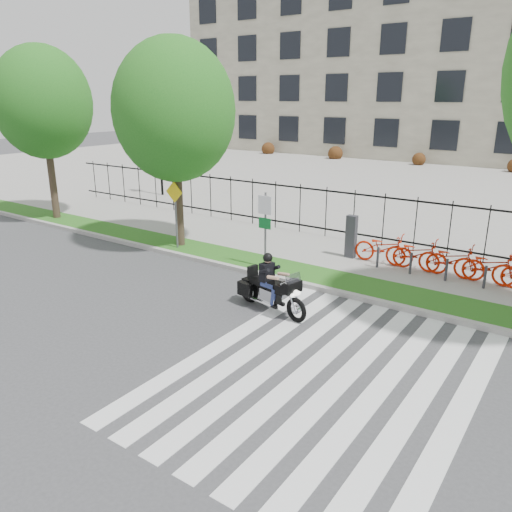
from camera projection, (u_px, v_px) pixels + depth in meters
The scene contains 14 objects.
ground at pixel (162, 318), 13.08m from camera, with size 120.00×120.00×0.00m, color #3A3B3D.
curb at pixel (252, 272), 16.26m from camera, with size 60.00×0.20×0.15m, color #9D9A94.
grass_verge at pixel (267, 265), 16.92m from camera, with size 60.00×1.50×0.15m, color #1A5515.
sidewalk at pixel (303, 248), 18.87m from camera, with size 60.00×3.50×0.15m, color gray.
plaza at pixel (437, 185), 32.58m from camera, with size 80.00×34.00×0.10m, color gray.
crosswalk_stripes at pixel (327, 374), 10.45m from camera, with size 5.70×8.00×0.01m, color silver, non-canonical shape.
iron_fence at pixel (326, 212), 19.91m from camera, with size 30.00×0.06×2.00m, color black, non-canonical shape.
lamp_post_left at pixel (159, 140), 28.01m from camera, with size 1.06×0.70×4.25m.
street_tree_0 at pixel (43, 103), 21.78m from camera, with size 4.24×4.24×7.58m.
street_tree_1 at pixel (174, 111), 17.56m from camera, with size 4.36×4.36×7.43m.
bike_share_station at pixel (487, 266), 14.96m from camera, with size 8.99×0.89×1.50m.
sign_pole_regulatory at pixel (265, 221), 16.03m from camera, with size 0.50×0.09×2.50m.
sign_pole_warning at pixel (175, 206), 18.19m from camera, with size 0.78×0.09×2.49m.
motorcycle_rider at pixel (271, 289), 13.33m from camera, with size 2.47×1.03×1.94m.
Camera 1 is at (8.88, -8.39, 5.55)m, focal length 35.00 mm.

